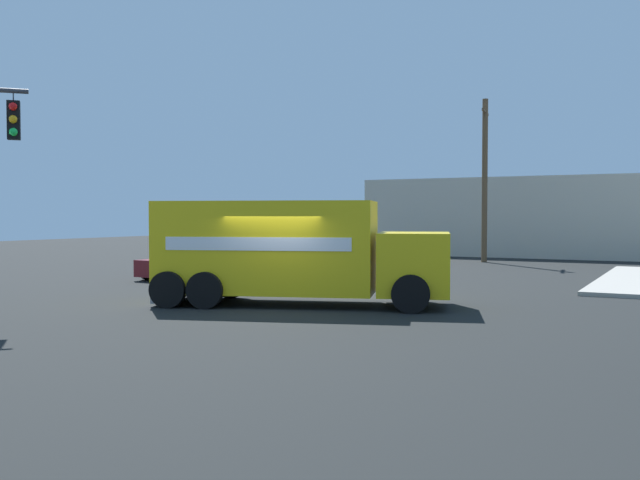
% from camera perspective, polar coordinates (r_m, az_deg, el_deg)
% --- Properties ---
extents(ground_plane, '(100.00, 100.00, 0.00)m').
position_cam_1_polar(ground_plane, '(19.32, -3.02, -5.50)').
color(ground_plane, black).
extents(delivery_truck, '(8.47, 5.05, 2.92)m').
position_cam_1_polar(delivery_truck, '(19.84, -2.35, -0.89)').
color(delivery_truck, yellow).
rests_on(delivery_truck, ground).
extents(sedan_maroon, '(2.23, 4.39, 1.31)m').
position_cam_1_polar(sedan_maroon, '(28.78, -10.59, -1.80)').
color(sedan_maroon, maroon).
rests_on(sedan_maroon, ground).
extents(utility_pole, '(0.44, 2.19, 8.75)m').
position_cam_1_polar(utility_pole, '(38.90, 13.20, 4.89)').
color(utility_pole, brown).
rests_on(utility_pole, ground).
extents(building_backdrop, '(18.26, 6.00, 4.82)m').
position_cam_1_polar(building_backdrop, '(45.88, 15.65, 1.79)').
color(building_backdrop, beige).
rests_on(building_backdrop, ground).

